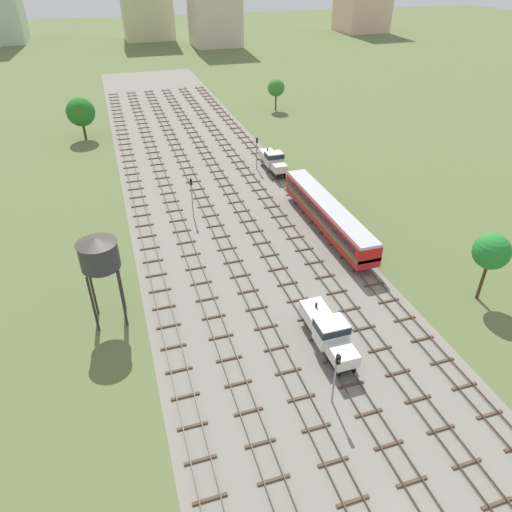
{
  "coord_description": "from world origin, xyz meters",
  "views": [
    {
      "loc": [
        -13.55,
        -9.94,
        30.58
      ],
      "look_at": [
        0.0,
        32.79,
        1.5
      ],
      "focal_mm": 32.92,
      "sensor_mm": 36.0,
      "label": 1
    }
  ],
  "objects_px": {
    "passenger_coach_right_near": "(327,213)",
    "shunter_loco_right_mid": "(273,160)",
    "water_tower": "(99,254)",
    "shunter_loco_centre_nearest": "(329,331)",
    "signal_post_nearest": "(192,193)",
    "signal_post_mid": "(336,372)",
    "signal_post_near": "(257,149)"
  },
  "relations": [
    {
      "from": "passenger_coach_right_near",
      "to": "shunter_loco_right_mid",
      "type": "xyz_separation_m",
      "value": [
        0.0,
        20.86,
        -0.6
      ]
    },
    {
      "from": "shunter_loco_right_mid",
      "to": "water_tower",
      "type": "relative_size",
      "value": 0.91
    },
    {
      "from": "passenger_coach_right_near",
      "to": "water_tower",
      "type": "distance_m",
      "value": 29.65
    },
    {
      "from": "shunter_loco_right_mid",
      "to": "water_tower",
      "type": "distance_m",
      "value": 41.5
    },
    {
      "from": "shunter_loco_centre_nearest",
      "to": "signal_post_nearest",
      "type": "relative_size",
      "value": 1.46
    },
    {
      "from": "water_tower",
      "to": "signal_post_mid",
      "type": "relative_size",
      "value": 1.73
    },
    {
      "from": "signal_post_nearest",
      "to": "signal_post_near",
      "type": "xyz_separation_m",
      "value": [
        13.48,
        13.76,
        -0.21
      ]
    },
    {
      "from": "shunter_loco_centre_nearest",
      "to": "water_tower",
      "type": "distance_m",
      "value": 21.92
    },
    {
      "from": "signal_post_mid",
      "to": "passenger_coach_right_near",
      "type": "bearing_deg",
      "value": 66.3
    },
    {
      "from": "passenger_coach_right_near",
      "to": "signal_post_mid",
      "type": "height_order",
      "value": "signal_post_mid"
    },
    {
      "from": "signal_post_near",
      "to": "signal_post_mid",
      "type": "relative_size",
      "value": 1.01
    },
    {
      "from": "water_tower",
      "to": "signal_post_near",
      "type": "distance_m",
      "value": 41.31
    },
    {
      "from": "passenger_coach_right_near",
      "to": "signal_post_mid",
      "type": "xyz_separation_m",
      "value": [
        -11.24,
        -25.59,
        0.8
      ]
    },
    {
      "from": "water_tower",
      "to": "shunter_loco_right_mid",
      "type": "bearing_deg",
      "value": 47.85
    },
    {
      "from": "shunter_loco_right_mid",
      "to": "signal_post_near",
      "type": "bearing_deg",
      "value": 140.21
    },
    {
      "from": "shunter_loco_right_mid",
      "to": "signal_post_near",
      "type": "xyz_separation_m",
      "value": [
        -2.25,
        1.87,
        1.43
      ]
    },
    {
      "from": "shunter_loco_centre_nearest",
      "to": "passenger_coach_right_near",
      "type": "height_order",
      "value": "passenger_coach_right_near"
    },
    {
      "from": "shunter_loco_centre_nearest",
      "to": "signal_post_near",
      "type": "bearing_deg",
      "value": 80.99
    },
    {
      "from": "shunter_loco_right_mid",
      "to": "signal_post_nearest",
      "type": "bearing_deg",
      "value": -142.92
    },
    {
      "from": "shunter_loco_centre_nearest",
      "to": "passenger_coach_right_near",
      "type": "distance_m",
      "value": 21.72
    },
    {
      "from": "passenger_coach_right_near",
      "to": "shunter_loco_right_mid",
      "type": "height_order",
      "value": "passenger_coach_right_near"
    },
    {
      "from": "shunter_loco_centre_nearest",
      "to": "passenger_coach_right_near",
      "type": "bearing_deg",
      "value": 65.55
    },
    {
      "from": "shunter_loco_right_mid",
      "to": "signal_post_nearest",
      "type": "height_order",
      "value": "signal_post_nearest"
    },
    {
      "from": "shunter_loco_right_mid",
      "to": "signal_post_nearest",
      "type": "distance_m",
      "value": 19.78
    },
    {
      "from": "water_tower",
      "to": "passenger_coach_right_near",
      "type": "bearing_deg",
      "value": 19.24
    },
    {
      "from": "shunter_loco_centre_nearest",
      "to": "signal_post_near",
      "type": "height_order",
      "value": "signal_post_near"
    },
    {
      "from": "shunter_loco_right_mid",
      "to": "signal_post_mid",
      "type": "xyz_separation_m",
      "value": [
        -11.24,
        -46.45,
        1.4
      ]
    },
    {
      "from": "shunter_loco_right_mid",
      "to": "signal_post_nearest",
      "type": "relative_size",
      "value": 1.46
    },
    {
      "from": "water_tower",
      "to": "signal_post_near",
      "type": "bearing_deg",
      "value": 51.93
    },
    {
      "from": "passenger_coach_right_near",
      "to": "signal_post_near",
      "type": "relative_size",
      "value": 4.06
    },
    {
      "from": "shunter_loco_centre_nearest",
      "to": "signal_post_mid",
      "type": "height_order",
      "value": "signal_post_mid"
    },
    {
      "from": "shunter_loco_centre_nearest",
      "to": "water_tower",
      "type": "height_order",
      "value": "water_tower"
    }
  ]
}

